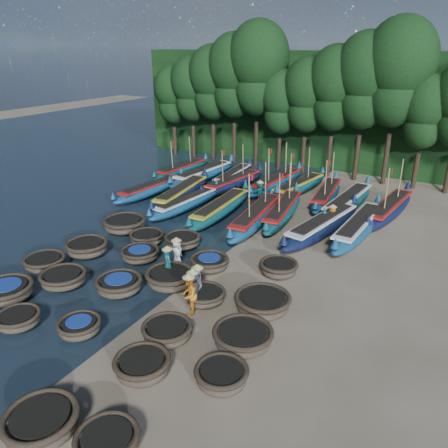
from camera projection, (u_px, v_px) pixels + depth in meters
The scene contains 59 objects.
ground at pixel (200, 273), 21.64m from camera, with size 120.00×120.00×0.00m, color gray.
foliage_wall at pixel (343, 112), 38.54m from camera, with size 40.00×3.00×10.00m, color black.
coracle_3 at pixel (41, 423), 12.52m from camera, with size 2.41×2.41×0.80m.
coracle_4 at pixel (107, 442), 12.01m from camera, with size 2.20×2.20×0.66m.
coracle_5 at pixel (6, 291), 19.19m from camera, with size 2.74×2.74×0.79m.
coracle_6 at pixel (18, 319), 17.40m from camera, with size 2.10×2.10×0.63m.
coracle_7 at pixel (79, 327), 16.92m from camera, with size 1.72×1.72×0.64m.
coracle_8 at pixel (142, 366), 14.78m from camera, with size 2.19×2.19×0.75m.
coracle_9 at pixel (221, 376), 14.35m from camera, with size 1.91×1.91×0.72m.
coracle_10 at pixel (45, 262), 21.86m from camera, with size 2.32×2.32×0.70m.
coracle_11 at pixel (63, 278), 20.34m from camera, with size 2.39×2.39×0.72m.
coracle_12 at pixel (119, 284), 19.75m from camera, with size 2.52×2.52×0.76m.
coracle_13 at pixel (167, 331), 16.62m from camera, with size 1.97×1.97×0.68m.
coracle_14 at pixel (243, 337), 16.21m from camera, with size 2.52×2.52×0.77m.
coracle_15 at pixel (87, 247), 23.30m from camera, with size 2.40×2.40×0.81m.
coracle_16 at pixel (140, 254), 22.76m from camera, with size 2.08×2.08×0.67m.
coracle_17 at pixel (170, 278), 20.22m from camera, with size 2.71×2.71×0.84m.
coracle_18 at pixel (205, 296), 19.00m from camera, with size 2.12×2.12×0.64m.
coracle_19 at pixel (263, 302), 18.34m from camera, with size 2.65×2.65×0.80m.
coracle_20 at pixel (124, 224), 26.26m from camera, with size 2.79×2.79×0.85m.
coracle_21 at pixel (147, 237), 24.69m from camera, with size 2.03×2.03×0.67m.
coracle_22 at pixel (183, 241), 24.19m from camera, with size 2.20×2.20×0.74m.
coracle_23 at pixel (209, 262), 21.82m from camera, with size 2.17×2.17×0.70m.
coracle_24 at pixel (279, 268), 21.25m from camera, with size 1.94×1.94×0.74m.
long_boat_1 at pixel (150, 189), 32.50m from camera, with size 1.94×7.55×1.33m.
long_boat_2 at pixel (181, 193), 31.34m from camera, with size 2.73×8.65×1.54m.
long_boat_3 at pixel (186, 203), 29.66m from camera, with size 1.94×7.44×1.31m.
long_boat_4 at pixel (220, 208), 28.57m from camera, with size 1.92×8.38×1.48m.
long_boat_5 at pixel (256, 216), 27.21m from camera, with size 2.45×8.81×3.76m.
long_boat_6 at pixel (283, 211), 28.13m from camera, with size 2.63×8.14×3.50m.
long_boat_7 at pixel (322, 226), 25.75m from camera, with size 3.04×8.82×1.57m.
long_boat_8 at pixel (358, 227), 25.60m from camera, with size 1.92×8.79×1.55m.
long_boat_9 at pixel (182, 170), 37.60m from camera, with size 1.69×7.50×3.19m.
long_boat_10 at pixel (203, 174), 36.05m from camera, with size 2.25×8.61×1.52m.
long_boat_11 at pixel (233, 176), 35.84m from camera, with size 1.85×7.38×1.30m.
long_boat_12 at pixel (233, 183), 33.91m from camera, with size 2.46×7.85×3.36m.
long_boat_13 at pixel (276, 182), 34.03m from camera, with size 2.16×8.23×3.51m.
long_boat_14 at pixel (299, 187), 33.00m from camera, with size 2.61×7.86×3.38m.
long_boat_15 at pixel (326, 195), 31.20m from camera, with size 2.37×8.01×3.43m.
long_boat_16 at pixel (348, 202), 29.62m from camera, with size 2.19×8.88×1.57m.
long_boat_17 at pixel (389, 209), 28.40m from camera, with size 2.44×8.62×3.68m.
fisherman_0 at pixel (177, 252), 21.86m from camera, with size 0.69×0.88×1.78m.
fisherman_1 at pixel (168, 263), 20.52m from camera, with size 0.77×0.72×1.97m.
fisherman_2 at pixel (189, 294), 18.06m from camera, with size 0.90×1.03×1.99m.
fisherman_3 at pixel (193, 289), 18.39m from camera, with size 0.84×1.26×2.01m.
fisherman_4 at pixel (198, 282), 18.99m from camera, with size 0.84×1.07×1.89m.
fisherman_5 at pixel (260, 191), 31.13m from camera, with size 0.88×1.48×1.72m.
fisherman_6 at pixel (332, 217), 26.47m from camera, with size 0.88×0.78×1.72m.
tree_0 at pixel (173, 94), 42.77m from camera, with size 3.68×3.68×8.68m.
tree_1 at pixel (192, 88), 41.45m from camera, with size 4.09×4.09×9.65m.
tree_2 at pixel (213, 82), 40.13m from camera, with size 4.51×4.51×10.63m.
tree_3 at pixel (235, 75), 38.81m from camera, with size 4.92×4.92×11.60m.
tree_4 at pixel (258, 67), 37.48m from camera, with size 5.34×5.34×12.58m.
tree_5 at pixel (281, 101), 37.45m from camera, with size 3.68×3.68×8.68m.
tree_6 at pixel (307, 95), 36.13m from camera, with size 4.09×4.09×9.65m.
tree_7 at pixel (335, 87), 34.81m from camera, with size 4.51×4.51×10.63m.
tree_8 at pixel (366, 80), 33.48m from camera, with size 4.92×4.92×11.60m.
tree_9 at pixel (399, 71), 32.16m from camera, with size 5.34×5.34×12.58m.
tree_10 at pixel (426, 111), 32.13m from camera, with size 3.68×3.68×8.68m.
Camera 1 is at (10.59, -15.91, 10.51)m, focal length 35.00 mm.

